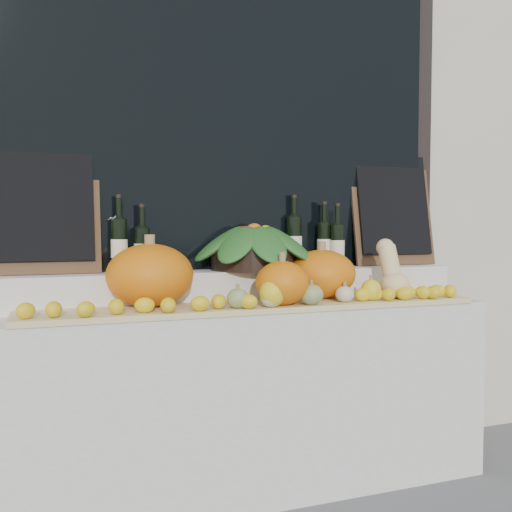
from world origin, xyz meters
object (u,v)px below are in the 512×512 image
butternut_squash (392,273)px  wine_bottle_tall (294,241)px  pumpkin_left (150,275)px  pumpkin_right (322,274)px  produce_bowl (254,247)px

butternut_squash → wine_bottle_tall: wine_bottle_tall is taller
pumpkin_left → wine_bottle_tall: 0.84m
pumpkin_right → butternut_squash: (0.34, -0.10, 0.00)m
pumpkin_right → produce_bowl: produce_bowl is taller
pumpkin_left → butternut_squash: 1.18m
produce_bowl → wine_bottle_tall: 0.25m
butternut_squash → produce_bowl: 0.69m
pumpkin_left → wine_bottle_tall: size_ratio=1.00×
pumpkin_right → produce_bowl: 0.36m
produce_bowl → wine_bottle_tall: size_ratio=1.73×
pumpkin_left → wine_bottle_tall: bearing=16.9°
pumpkin_left → produce_bowl: size_ratio=0.58×
pumpkin_right → wine_bottle_tall: size_ratio=0.87×
pumpkin_left → butternut_squash: butternut_squash is taller
pumpkin_right → produce_bowl: bearing=149.8°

